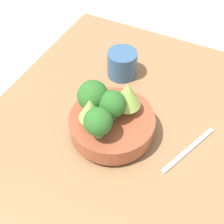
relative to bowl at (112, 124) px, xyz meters
name	(u,v)px	position (x,y,z in m)	size (l,w,h in m)	color
ground_plane	(123,138)	(0.02, -0.02, -0.07)	(6.00, 6.00, 0.00)	beige
table	(123,134)	(0.02, -0.02, -0.05)	(0.84, 0.70, 0.03)	olive
bowl	(112,124)	(0.00, 0.00, 0.00)	(0.20, 0.20, 0.06)	brown
romanesco_piece_far	(90,109)	(-0.04, 0.03, 0.07)	(0.06, 0.06, 0.08)	#609347
romanesco_piece_near	(129,96)	(0.04, -0.03, 0.08)	(0.06, 0.06, 0.09)	#6BA34C
broccoli_floret_center	(112,104)	(0.00, 0.00, 0.07)	(0.06, 0.06, 0.08)	#609347
broccoli_floret_back	(93,96)	(0.00, 0.05, 0.07)	(0.07, 0.07, 0.09)	#609347
broccoli_floret_left	(98,122)	(-0.06, 0.00, 0.07)	(0.06, 0.06, 0.08)	#609347
cup	(122,64)	(0.21, 0.07, 0.00)	(0.08, 0.08, 0.08)	#33567F
fork	(189,150)	(0.03, -0.18, -0.03)	(0.17, 0.08, 0.01)	silver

